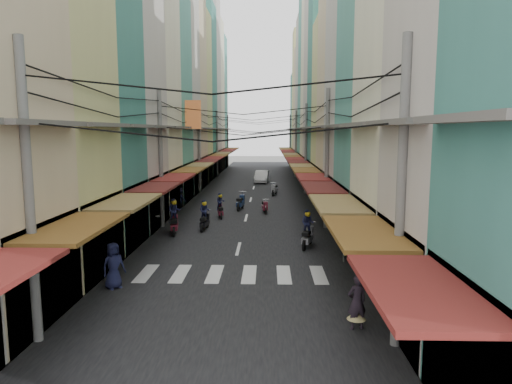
% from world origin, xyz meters
% --- Properties ---
extents(ground, '(160.00, 160.00, 0.00)m').
position_xyz_m(ground, '(0.00, 0.00, 0.00)').
color(ground, slate).
rests_on(ground, ground).
extents(road, '(10.00, 80.00, 0.02)m').
position_xyz_m(road, '(0.00, 20.00, 0.01)').
color(road, black).
rests_on(road, ground).
extents(sidewalk_left, '(3.00, 80.00, 0.06)m').
position_xyz_m(sidewalk_left, '(-6.50, 20.00, 0.03)').
color(sidewalk_left, slate).
rests_on(sidewalk_left, ground).
extents(sidewalk_right, '(3.00, 80.00, 0.06)m').
position_xyz_m(sidewalk_right, '(6.50, 20.00, 0.03)').
color(sidewalk_right, slate).
rests_on(sidewalk_right, ground).
extents(crosswalk, '(7.55, 2.40, 0.01)m').
position_xyz_m(crosswalk, '(-0.00, -6.00, 0.03)').
color(crosswalk, silver).
rests_on(crosswalk, ground).
extents(building_row_left, '(7.80, 67.67, 23.70)m').
position_xyz_m(building_row_left, '(-7.92, 16.56, 9.78)').
color(building_row_left, beige).
rests_on(building_row_left, ground).
extents(building_row_right, '(7.80, 68.98, 22.59)m').
position_xyz_m(building_row_right, '(7.92, 16.45, 9.41)').
color(building_row_right, '#397F74').
rests_on(building_row_right, ground).
extents(utility_poles, '(10.20, 66.13, 8.20)m').
position_xyz_m(utility_poles, '(0.00, 15.01, 6.59)').
color(utility_poles, slate).
rests_on(utility_poles, ground).
extents(white_car, '(4.82, 2.13, 1.66)m').
position_xyz_m(white_car, '(0.75, 26.74, 0.00)').
color(white_car, silver).
rests_on(white_car, ground).
extents(bicycle, '(1.86, 0.82, 1.25)m').
position_xyz_m(bicycle, '(7.50, 1.83, 0.00)').
color(bicycle, black).
rests_on(bicycle, ground).
extents(moving_scooters, '(7.78, 20.40, 2.00)m').
position_xyz_m(moving_scooters, '(-0.59, 4.34, 0.55)').
color(moving_scooters, black).
rests_on(moving_scooters, ground).
extents(parked_scooters, '(13.28, 13.09, 1.02)m').
position_xyz_m(parked_scooters, '(4.46, -3.60, 0.48)').
color(parked_scooters, black).
rests_on(parked_scooters, ground).
extents(pedestrians, '(10.39, 23.70, 2.22)m').
position_xyz_m(pedestrians, '(-3.71, 2.51, 1.03)').
color(pedestrians, '#291F29').
rests_on(pedestrians, ground).
extents(market_umbrella, '(2.16, 2.16, 2.28)m').
position_xyz_m(market_umbrella, '(7.15, -2.40, 2.00)').
color(market_umbrella, '#B2B2B7').
rests_on(market_umbrella, ground).
extents(traffic_sign, '(0.10, 0.59, 2.68)m').
position_xyz_m(traffic_sign, '(4.78, -4.13, 1.93)').
color(traffic_sign, slate).
rests_on(traffic_sign, ground).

